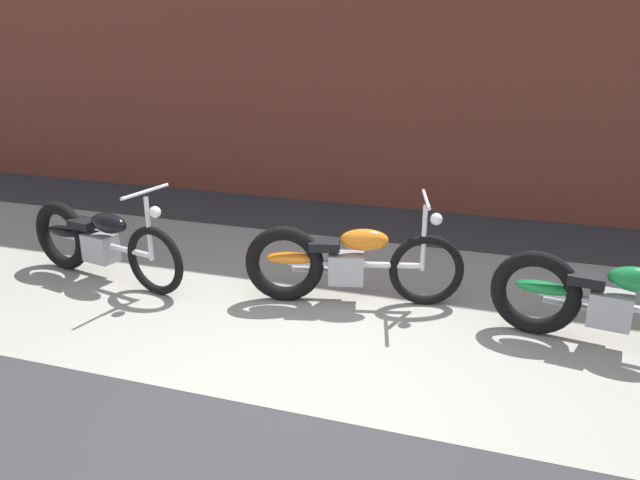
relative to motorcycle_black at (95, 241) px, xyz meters
The scene contains 6 objects.
ground_plane 3.11m from the motorcycle_black, 30.73° to the right, with size 80.00×80.00×0.00m, color #2D2D30.
sidewalk_slab 2.68m from the motorcycle_black, ahead, with size 36.00×3.50×0.01m, color gray.
brick_building_wall 4.95m from the motorcycle_black, 53.86° to the left, with size 36.00×0.50×4.98m, color brown.
motorcycle_black is the anchor object (origin of this frame).
motorcycle_orange 2.50m from the motorcycle_black, ahead, with size 1.97×0.73×1.03m.
motorcycle_green 4.70m from the motorcycle_black, ahead, with size 2.00×0.64×1.03m.
Camera 1 is at (1.31, -3.32, 2.50)m, focal length 34.93 mm.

